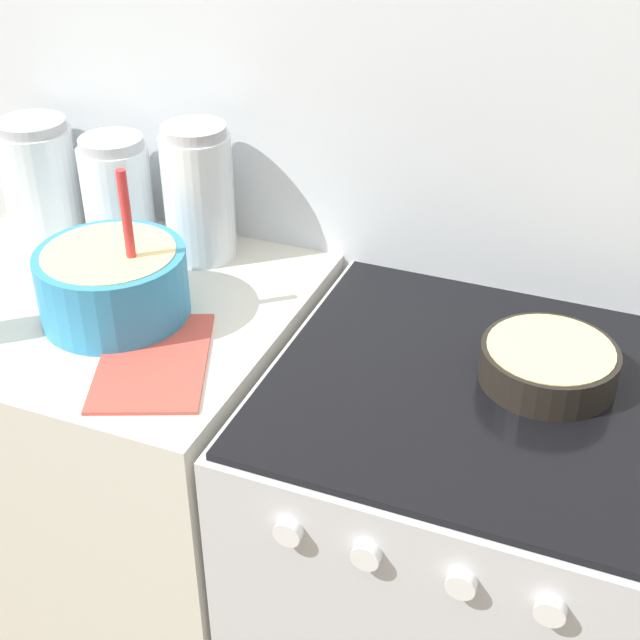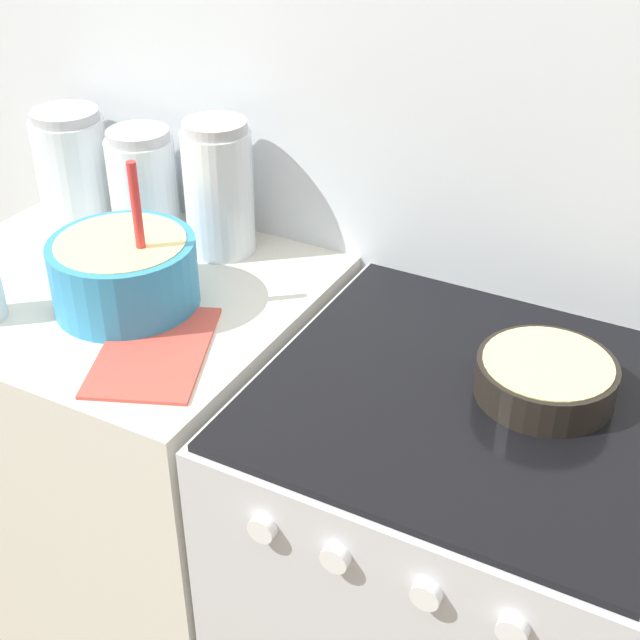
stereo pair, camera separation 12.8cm
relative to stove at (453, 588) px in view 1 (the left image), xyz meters
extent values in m
cube|color=silver|center=(-0.33, 0.33, 0.75)|extent=(4.43, 0.05, 2.40)
cube|color=silver|center=(-0.69, 0.00, 0.00)|extent=(0.71, 0.62, 0.91)
cube|color=silver|center=(0.00, 0.00, -0.01)|extent=(0.64, 0.62, 0.90)
cube|color=black|center=(0.00, 0.00, 0.45)|extent=(0.61, 0.59, 0.01)
cylinder|color=white|center=(-0.18, -0.32, 0.37)|extent=(0.04, 0.02, 0.04)
cylinder|color=white|center=(-0.06, -0.32, 0.37)|extent=(0.04, 0.02, 0.04)
cylinder|color=white|center=(0.06, -0.32, 0.37)|extent=(0.04, 0.02, 0.04)
cylinder|color=white|center=(0.18, -0.32, 0.37)|extent=(0.04, 0.02, 0.04)
cylinder|color=#338CBF|center=(-0.61, -0.04, 0.52)|extent=(0.25, 0.25, 0.12)
cylinder|color=#EFDB8C|center=(-0.61, -0.04, 0.54)|extent=(0.22, 0.22, 0.07)
cylinder|color=red|center=(-0.57, -0.04, 0.60)|extent=(0.02, 0.02, 0.25)
cylinder|color=black|center=(0.10, 0.05, 0.48)|extent=(0.21, 0.21, 0.06)
cylinder|color=#EFDB8C|center=(0.10, 0.05, 0.49)|extent=(0.19, 0.19, 0.05)
cylinder|color=silver|center=(-0.94, 0.21, 0.55)|extent=(0.15, 0.15, 0.20)
cylinder|color=olive|center=(-0.94, 0.21, 0.51)|extent=(0.13, 0.13, 0.12)
cylinder|color=#B2B2B7|center=(-0.94, 0.21, 0.66)|extent=(0.13, 0.13, 0.02)
cylinder|color=silver|center=(-0.76, 0.21, 0.55)|extent=(0.13, 0.13, 0.19)
cylinder|color=white|center=(-0.76, 0.21, 0.51)|extent=(0.12, 0.12, 0.11)
cylinder|color=#B2B2B7|center=(-0.76, 0.21, 0.65)|extent=(0.12, 0.12, 0.02)
cylinder|color=silver|center=(-0.58, 0.21, 0.57)|extent=(0.13, 0.13, 0.24)
cylinder|color=red|center=(-0.58, 0.21, 0.53)|extent=(0.11, 0.11, 0.14)
cylinder|color=#B2B2B7|center=(-0.58, 0.21, 0.70)|extent=(0.12, 0.12, 0.02)
cube|color=#CC4C3F|center=(-0.49, -0.13, 0.46)|extent=(0.26, 0.31, 0.01)
camera|label=1|loc=(0.19, -1.10, 1.26)|focal=50.00mm
camera|label=2|loc=(0.30, -1.05, 1.26)|focal=50.00mm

